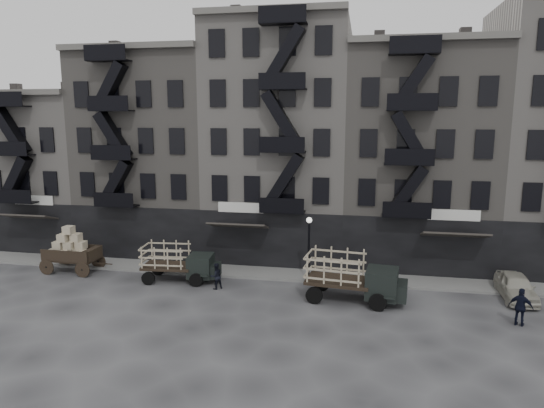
% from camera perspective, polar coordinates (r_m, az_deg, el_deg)
% --- Properties ---
extents(ground, '(140.00, 140.00, 0.00)m').
position_cam_1_polar(ground, '(29.59, -2.16, -10.52)').
color(ground, '#38383A').
rests_on(ground, ground).
extents(sidewalk, '(55.00, 2.50, 0.15)m').
position_cam_1_polar(sidewalk, '(33.02, -0.71, -8.12)').
color(sidewalk, slate).
rests_on(sidewalk, ground).
extents(building_west, '(10.00, 11.35, 13.20)m').
position_cam_1_polar(building_west, '(45.37, -24.72, 3.69)').
color(building_west, '#9D9790').
rests_on(building_west, ground).
extents(building_midwest, '(10.00, 11.35, 16.20)m').
position_cam_1_polar(building_midwest, '(40.29, -13.13, 5.78)').
color(building_midwest, slate).
rests_on(building_midwest, ground).
extents(building_center, '(10.00, 11.35, 18.20)m').
position_cam_1_polar(building_center, '(37.34, 1.11, 7.24)').
color(building_center, '#9D9790').
rests_on(building_center, ground).
extents(building_mideast, '(10.00, 11.35, 16.20)m').
position_cam_1_polar(building_mideast, '(37.09, 16.59, 5.24)').
color(building_mideast, slate).
rests_on(building_mideast, ground).
extents(lamp_post, '(0.36, 0.36, 4.28)m').
position_cam_1_polar(lamp_post, '(30.71, 4.37, -4.30)').
color(lamp_post, black).
rests_on(lamp_post, ground).
extents(wagon, '(3.79, 2.12, 3.16)m').
position_cam_1_polar(wagon, '(35.78, -22.65, -4.58)').
color(wagon, black).
rests_on(wagon, ground).
extents(stake_truck_west, '(5.05, 2.38, 2.47)m').
position_cam_1_polar(stake_truck_west, '(31.89, -10.94, -6.48)').
color(stake_truck_west, black).
rests_on(stake_truck_west, ground).
extents(stake_truck_east, '(5.86, 2.90, 2.84)m').
position_cam_1_polar(stake_truck_east, '(28.37, 9.44, -8.11)').
color(stake_truck_east, black).
rests_on(stake_truck_east, ground).
extents(car_east, '(1.79, 4.34, 1.47)m').
position_cam_1_polar(car_east, '(31.96, 26.77, -8.66)').
color(car_east, '#B4B0A1').
rests_on(car_east, ground).
extents(pedestrian_mid, '(1.00, 1.00, 1.64)m').
position_cam_1_polar(pedestrian_mid, '(30.31, -6.60, -8.42)').
color(pedestrian_mid, black).
rests_on(pedestrian_mid, ground).
extents(policeman, '(1.25, 0.92, 1.98)m').
position_cam_1_polar(policeman, '(28.07, 27.23, -10.74)').
color(policeman, black).
rests_on(policeman, ground).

